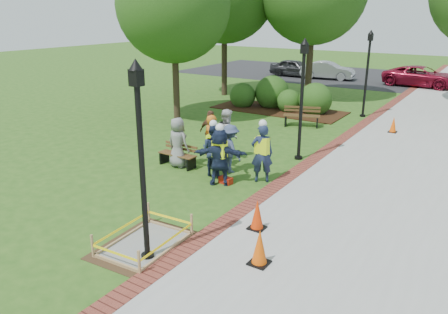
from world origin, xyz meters
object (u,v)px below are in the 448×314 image
Objects in this scene: lamp_near at (141,149)px; hivis_worker_a at (220,155)px; wet_concrete_pad at (145,236)px; bench_near at (178,159)px; hivis_worker_b at (262,152)px; cone_front at (260,248)px; hivis_worker_c at (214,148)px.

hivis_worker_a is (-1.05, 4.42, -1.53)m from lamp_near.
hivis_worker_a is (-0.64, 4.06, 0.72)m from wet_concrete_pad.
wet_concrete_pad is 5.42m from bench_near.
hivis_worker_b reaches higher than bench_near.
cone_front is 0.19× the size of lamp_near.
lamp_near reaches higher than hivis_worker_b.
lamp_near is (0.41, -0.36, 2.25)m from wet_concrete_pad.
lamp_near is (3.19, -5.02, 2.24)m from bench_near.
hivis_worker_a is at bearing -15.62° from bench_near.
lamp_near is at bearing -89.18° from hivis_worker_b.
hivis_worker_a is at bearing 133.94° from cone_front.
cone_front reaches higher than wet_concrete_pad.
lamp_near reaches higher than bench_near.
hivis_worker_b is 1.61m from hivis_worker_c.
bench_near is 1.72× the size of cone_front.
wet_concrete_pad is 4.82m from hivis_worker_c.
hivis_worker_a is (-3.20, 3.32, 0.56)m from cone_front.
bench_near is 3.21m from hivis_worker_b.
wet_concrete_pad is at bearing -81.07° from hivis_worker_a.
hivis_worker_c is at bearing 137.66° from hivis_worker_a.
hivis_worker_c is at bearing -1.93° from bench_near.
hivis_worker_c is at bearing 108.35° from lamp_near.
hivis_worker_c is (-1.57, -0.35, -0.07)m from hivis_worker_b.
wet_concrete_pad is at bearing 138.70° from lamp_near.
lamp_near is at bearing -152.95° from cone_front.
lamp_near is at bearing -71.65° from hivis_worker_c.
cone_front reaches higher than bench_near.
hivis_worker_b reaches higher than cone_front.
hivis_worker_b is at bearing 12.61° from hivis_worker_c.
hivis_worker_a reaches higher than cone_front.
hivis_worker_a is at bearing 103.34° from lamp_near.
cone_front is 3.19m from lamp_near.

